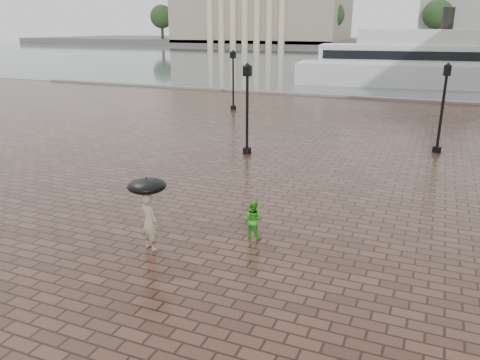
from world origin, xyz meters
The scene contains 11 objects.
ground centered at (0.00, 0.00, 0.00)m, with size 300.00×300.00×0.00m, color #342017.
harbour_water centered at (0.00, 92.00, 0.00)m, with size 240.00×240.00×0.00m, color #444F53.
quay_edge centered at (0.00, 32.00, 0.00)m, with size 80.00×0.60×0.30m, color slate.
far_shore centered at (0.00, 160.00, 1.00)m, with size 300.00×60.00×2.00m, color #4C4C47.
museum centered at (-55.00, 144.61, 13.91)m, with size 57.00×32.50×26.00m.
far_trees centered at (0.00, 138.00, 9.42)m, with size 188.00×8.00×13.50m.
street_lamps centered at (-5.00, 15.33, 2.33)m, with size 15.44×12.44×4.40m.
adult_pedestrian centered at (-4.54, -1.18, 0.86)m, with size 0.63×0.41×1.72m, color gray.
child_pedestrian centered at (-2.04, 0.67, 0.60)m, with size 0.58×0.46×1.20m, color green.
ferry_near centered at (-0.17, 43.50, 2.43)m, with size 25.12×8.25×8.09m.
umbrella centered at (-4.54, -1.18, 1.94)m, with size 1.10×1.10×1.15m.
Camera 1 is at (2.69, -11.62, 6.21)m, focal length 35.00 mm.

